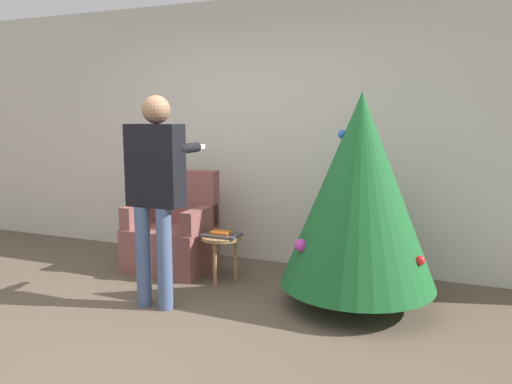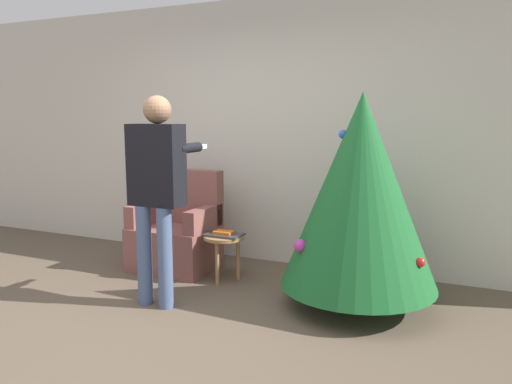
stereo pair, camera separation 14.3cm
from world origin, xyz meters
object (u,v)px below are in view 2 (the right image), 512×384
at_px(christmas_tree, 360,191).
at_px(side_stool, 224,243).
at_px(armchair, 177,234).
at_px(person_standing, 157,181).

xyz_separation_m(christmas_tree, side_stool, (-1.29, 0.14, -0.59)).
height_order(christmas_tree, armchair, christmas_tree).
height_order(christmas_tree, side_stool, christmas_tree).
bearing_deg(side_stool, armchair, 166.45).
xyz_separation_m(armchair, person_standing, (0.40, -0.88, 0.67)).
height_order(armchair, side_stool, armchair).
xyz_separation_m(christmas_tree, person_standing, (-1.50, -0.59, 0.07)).
xyz_separation_m(christmas_tree, armchair, (-1.90, 0.29, -0.60)).
height_order(christmas_tree, person_standing, christmas_tree).
relative_size(christmas_tree, side_stool, 4.01).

